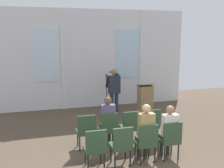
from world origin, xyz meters
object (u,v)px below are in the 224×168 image
(mic_stand, at_px, (106,107))
(chair_r1_c3, at_px, (170,138))
(lectern, at_px, (145,99))
(audience_r0_c1, at_px, (108,119))
(chair_r1_c1, at_px, (122,143))
(audience_r1_c2, at_px, (145,130))
(speaker, at_px, (114,89))
(chair_r0_c3, at_px, (151,123))
(audience_r1_c3, at_px, (169,129))
(chair_r0_c0, at_px, (86,129))
(chair_r1_c0, at_px, (95,146))
(chair_r0_c1, at_px, (108,127))
(chair_r0_c2, at_px, (130,125))
(chair_r1_c2, at_px, (146,141))

(mic_stand, bearing_deg, chair_r1_c3, -81.75)
(lectern, distance_m, audience_r0_c1, 3.41)
(chair_r1_c1, height_order, audience_r1_c2, audience_r1_c2)
(lectern, xyz_separation_m, audience_r0_c1, (-2.19, -2.61, 0.19))
(speaker, height_order, chair_r1_c3, speaker)
(mic_stand, height_order, audience_r1_c2, mic_stand)
(speaker, xyz_separation_m, chair_r0_c3, (0.29, -2.60, -0.48))
(audience_r1_c3, bearing_deg, chair_r0_c0, 150.10)
(audience_r1_c2, xyz_separation_m, audience_r1_c3, (0.61, 0.00, -0.04))
(chair_r0_c0, xyz_separation_m, chair_r1_c3, (1.82, -1.13, 0.00))
(chair_r1_c1, relative_size, audience_r1_c3, 0.72)
(chair_r0_c0, distance_m, chair_r1_c3, 2.14)
(chair_r0_c3, height_order, chair_r1_c0, same)
(chair_r0_c1, relative_size, chair_r1_c3, 1.00)
(chair_r0_c3, relative_size, chair_r1_c3, 1.00)
(chair_r0_c3, bearing_deg, chair_r1_c3, -90.00)
(lectern, xyz_separation_m, chair_r1_c3, (-0.98, -3.81, -0.02))
(chair_r0_c2, xyz_separation_m, chair_r1_c0, (-1.21, -1.13, 0.00))
(mic_stand, xyz_separation_m, chair_r0_c1, (-0.66, -2.69, 0.20))
(chair_r0_c1, height_order, audience_r0_c1, audience_r0_c1)
(chair_r0_c2, height_order, audience_r1_c2, audience_r1_c2)
(chair_r1_c2, bearing_deg, mic_stand, 89.21)
(chair_r0_c0, bearing_deg, speaker, 59.57)
(mic_stand, relative_size, chair_r0_c2, 1.65)
(chair_r0_c1, distance_m, audience_r1_c2, 1.23)
(chair_r0_c1, distance_m, audience_r0_c1, 0.23)
(chair_r0_c3, height_order, audience_r1_c3, audience_r1_c3)
(audience_r0_c1, xyz_separation_m, chair_r1_c3, (1.21, -1.21, -0.21))
(chair_r0_c0, bearing_deg, chair_r0_c3, 0.00)
(chair_r0_c0, bearing_deg, chair_r0_c2, 0.00)
(chair_r0_c1, relative_size, chair_r1_c1, 1.00)
(speaker, relative_size, chair_r0_c1, 1.86)
(lectern, height_order, audience_r0_c1, audience_r0_c1)
(chair_r0_c1, distance_m, chair_r1_c2, 1.28)
(speaker, relative_size, audience_r1_c3, 1.33)
(chair_r0_c3, height_order, chair_r1_c2, same)
(chair_r1_c1, height_order, chair_r1_c2, same)
(audience_r1_c2, bearing_deg, chair_r1_c3, -7.32)
(chair_r1_c1, xyz_separation_m, audience_r1_c2, (0.61, 0.08, 0.23))
(chair_r0_c3, relative_size, audience_r1_c3, 0.72)
(chair_r0_c3, distance_m, chair_r1_c1, 1.66)
(mic_stand, bearing_deg, chair_r0_c0, -115.17)
(speaker, distance_m, mic_stand, 0.73)
(mic_stand, bearing_deg, speaker, -20.26)
(chair_r1_c0, height_order, chair_r1_c2, same)
(audience_r1_c2, relative_size, audience_r1_c3, 1.06)
(chair_r1_c2, height_order, audience_r1_c3, audience_r1_c3)
(lectern, bearing_deg, speaker, -175.96)
(mic_stand, height_order, chair_r1_c0, mic_stand)
(chair_r1_c1, relative_size, chair_r1_c2, 1.00)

